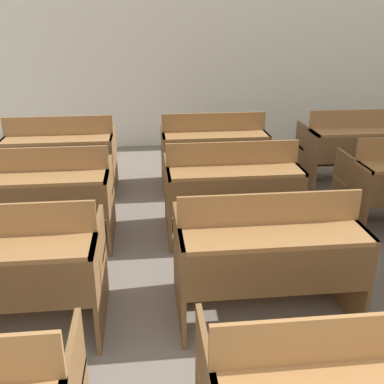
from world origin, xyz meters
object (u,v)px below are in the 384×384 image
(bench_back_left, at_px, (61,154))
(bench_back_right, at_px, (354,146))
(bench_back_center, at_px, (213,150))
(bench_second_left, at_px, (5,267))
(bench_third_left, at_px, (42,195))
(bench_second_center, at_px, (266,254))
(bench_third_center, at_px, (231,188))

(bench_back_left, height_order, bench_back_right, same)
(bench_back_left, xyz_separation_m, bench_back_center, (1.74, -0.01, 0.00))
(bench_second_left, relative_size, bench_third_left, 1.00)
(bench_back_left, bearing_deg, bench_third_left, -88.56)
(bench_second_center, height_order, bench_back_center, same)
(bench_back_right, bearing_deg, bench_back_center, 179.96)
(bench_back_left, relative_size, bench_back_center, 1.00)
(bench_second_left, xyz_separation_m, bench_back_center, (1.70, 2.44, 0.00))
(bench_back_right, bearing_deg, bench_second_left, -144.54)
(bench_third_left, height_order, bench_back_left, same)
(bench_second_left, height_order, bench_second_center, same)
(bench_third_center, xyz_separation_m, bench_back_center, (0.02, 1.23, 0.00))
(bench_third_center, height_order, bench_back_right, same)
(bench_second_left, height_order, bench_third_left, same)
(bench_back_left, bearing_deg, bench_second_center, -54.89)
(bench_third_left, relative_size, bench_third_center, 1.00)
(bench_second_left, height_order, bench_third_center, same)
(bench_second_left, relative_size, bench_second_center, 1.00)
(bench_back_center, relative_size, bench_back_right, 1.00)
(bench_second_left, height_order, bench_back_left, same)
(bench_second_left, xyz_separation_m, bench_third_center, (1.68, 1.21, 0.00))
(bench_second_center, distance_m, bench_third_left, 2.08)
(bench_back_left, xyz_separation_m, bench_back_right, (3.46, -0.01, 0.00))
(bench_second_left, relative_size, bench_back_left, 1.00)
(bench_second_left, distance_m, bench_back_left, 2.45)
(bench_back_left, distance_m, bench_back_right, 3.46)
(bench_back_center, bearing_deg, bench_back_left, 179.80)
(bench_second_left, height_order, bench_back_right, same)
(bench_third_left, distance_m, bench_third_center, 1.69)
(bench_third_center, relative_size, bench_back_center, 1.00)
(bench_back_center, bearing_deg, bench_second_center, -90.36)
(bench_back_right, bearing_deg, bench_third_center, -144.90)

